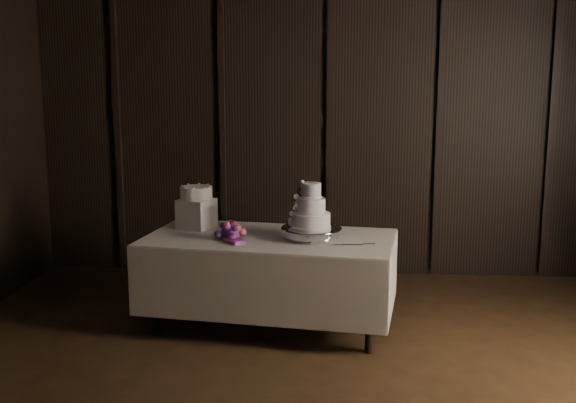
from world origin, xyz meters
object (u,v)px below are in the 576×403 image
at_px(cake_stand, 311,233).
at_px(box_pedestal, 197,214).
at_px(wedding_cake, 308,210).
at_px(small_cake, 196,193).
at_px(display_table, 270,278).
at_px(bouquet, 230,232).

distance_m(cake_stand, box_pedestal, 1.05).
height_order(wedding_cake, small_cake, wedding_cake).
bearing_deg(cake_stand, display_table, 171.28).
xyz_separation_m(bouquet, box_pedestal, (-0.35, 0.39, 0.06)).
height_order(display_table, wedding_cake, wedding_cake).
bearing_deg(cake_stand, small_cake, 161.47).
height_order(display_table, small_cake, small_cake).
bearing_deg(small_cake, cake_stand, -18.53).
relative_size(wedding_cake, box_pedestal, 1.38).
bearing_deg(bouquet, wedding_cake, 4.22).
bearing_deg(box_pedestal, cake_stand, -18.53).
xyz_separation_m(cake_stand, bouquet, (-0.64, -0.06, 0.02)).
relative_size(bouquet, small_cake, 1.42).
height_order(box_pedestal, small_cake, small_cake).
bearing_deg(wedding_cake, cake_stand, 49.16).
distance_m(display_table, small_cake, 0.96).
bearing_deg(wedding_cake, bouquet, -156.37).
xyz_separation_m(cake_stand, small_cake, (-0.99, 0.33, 0.26)).
height_order(cake_stand, small_cake, small_cake).
xyz_separation_m(box_pedestal, small_cake, (0.00, 0.00, 0.18)).
height_order(cake_stand, box_pedestal, box_pedestal).
xyz_separation_m(display_table, wedding_cake, (0.31, -0.07, 0.58)).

